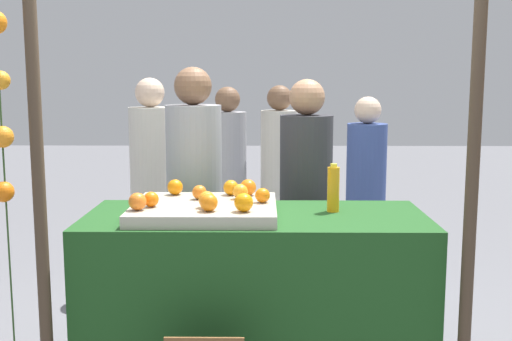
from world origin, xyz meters
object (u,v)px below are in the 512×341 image
orange_0 (244,202)px  orange_1 (209,203)px  vendor_left (195,215)px  vendor_right (306,219)px  juice_bottle (333,189)px  stall_counter (256,303)px

orange_0 → orange_1: (-0.16, 0.01, -0.00)m
vendor_left → vendor_right: bearing=3.2°
orange_0 → vendor_left: bearing=110.3°
orange_0 → juice_bottle: juice_bottle is taller
stall_counter → vendor_right: vendor_right is taller
orange_0 → orange_1: 0.16m
stall_counter → juice_bottle: 0.71m
juice_bottle → orange_0: bearing=-147.0°
stall_counter → vendor_left: size_ratio=1.02×
juice_bottle → vendor_left: size_ratio=0.15×
stall_counter → orange_0: bearing=-103.7°
orange_0 → juice_bottle: bearing=33.0°
stall_counter → juice_bottle: (0.39, 0.07, 0.58)m
orange_0 → orange_1: size_ratio=1.06×
orange_1 → vendor_right: size_ratio=0.05×
orange_1 → stall_counter: bearing=44.1°
orange_0 → vendor_left: (-0.33, 0.88, -0.25)m
stall_counter → vendor_left: vendor_left is taller
juice_bottle → stall_counter: bearing=-169.3°
stall_counter → vendor_right: bearing=67.1°
vendor_right → orange_0: bearing=-110.9°
juice_bottle → vendor_right: vendor_right is taller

